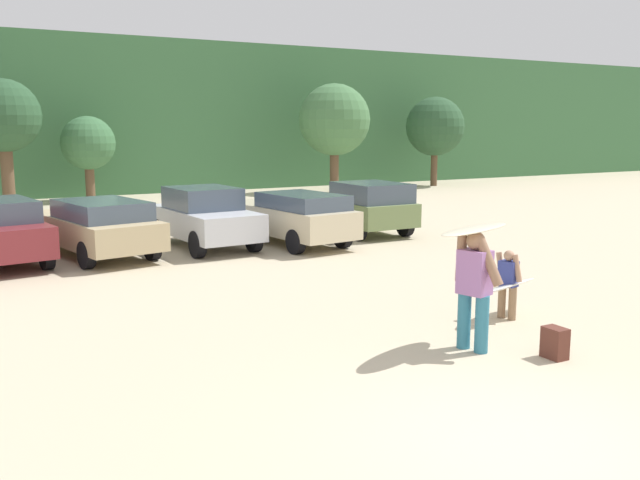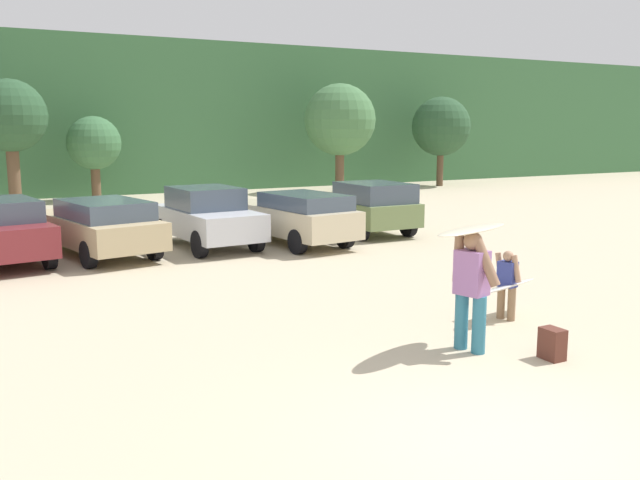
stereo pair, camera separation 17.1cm
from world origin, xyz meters
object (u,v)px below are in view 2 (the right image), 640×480
object	(u,v)px
person_adult	(471,284)
backpack_dropped	(552,344)
parked_car_champagne	(294,216)
parked_car_olive_green	(366,206)
surfboard_cream	(473,229)
surfboard_white	(505,287)
parked_car_tan	(99,225)
parked_car_silver	(207,216)
person_child	(507,281)

from	to	relation	value
person_adult	backpack_dropped	size ratio (longest dim) A/B	3.94
parked_car_champagne	person_adult	size ratio (longest dim) A/B	2.67
parked_car_olive_green	backpack_dropped	bearing A→B (deg)	160.95
surfboard_cream	surfboard_white	size ratio (longest dim) A/B	1.00
parked_car_tan	person_adult	distance (m)	10.91
surfboard_cream	surfboard_white	xyz separation A→B (m)	(1.58, 0.94, -1.23)
parked_car_champagne	surfboard_cream	bearing A→B (deg)	162.71
parked_car_silver	parked_car_tan	bearing A→B (deg)	84.34
surfboard_white	parked_car_champagne	bearing A→B (deg)	-106.99
parked_car_silver	parked_car_champagne	world-z (taller)	parked_car_silver
parked_car_tan	parked_car_silver	xyz separation A→B (m)	(2.85, -0.09, 0.06)
parked_car_silver	person_adult	distance (m)	10.31
parked_car_tan	surfboard_cream	xyz separation A→B (m)	(3.42, -10.26, 1.00)
parked_car_silver	parked_car_olive_green	world-z (taller)	parked_car_silver
parked_car_champagne	parked_car_tan	bearing A→B (deg)	74.73
person_adult	person_child	bearing A→B (deg)	-163.96
parked_car_olive_green	backpack_dropped	distance (m)	11.81
parked_car_olive_green	surfboard_white	world-z (taller)	parked_car_olive_green
surfboard_white	parked_car_silver	bearing A→B (deg)	-92.84
parked_car_champagne	surfboard_cream	xyz separation A→B (m)	(-1.74, -9.50, 0.99)
parked_car_tan	person_child	xyz separation A→B (m)	(4.98, -9.38, -0.11)
person_adult	surfboard_cream	size ratio (longest dim) A/B	0.98
surfboard_cream	backpack_dropped	distance (m)	1.96
parked_car_tan	person_adult	world-z (taller)	person_adult
parked_car_silver	surfboard_white	xyz separation A→B (m)	(2.14, -9.23, -0.29)
parked_car_silver	parked_car_olive_green	bearing A→B (deg)	-93.78
person_adult	surfboard_white	distance (m)	2.03
parked_car_olive_green	parked_car_silver	bearing A→B (deg)	90.03
person_child	surfboard_cream	distance (m)	2.11
backpack_dropped	parked_car_olive_green	bearing A→B (deg)	71.01
person_child	surfboard_white	distance (m)	0.13
person_adult	backpack_dropped	xyz separation A→B (m)	(0.78, -0.85, -0.78)
surfboard_white	person_adult	bearing A→B (deg)	16.58
parked_car_silver	backpack_dropped	world-z (taller)	parked_car_silver
parked_car_silver	parked_car_champagne	distance (m)	2.40
surfboard_cream	parked_car_olive_green	bearing A→B (deg)	-134.73
person_child	backpack_dropped	xyz separation A→B (m)	(-0.88, -1.86, -0.45)
parked_car_champagne	person_child	size ratio (longest dim) A/B	3.97
person_child	backpack_dropped	world-z (taller)	person_child
parked_car_tan	surfboard_white	size ratio (longest dim) A/B	2.72
backpack_dropped	person_adult	bearing A→B (deg)	132.67
surfboard_cream	person_adult	bearing A→B (deg)	32.26
parked_car_silver	person_adult	xyz separation A→B (m)	(0.47, -10.30, 0.15)
parked_car_silver	surfboard_cream	xyz separation A→B (m)	(0.57, -10.17, 0.94)
parked_car_silver	parked_car_olive_green	distance (m)	5.09
parked_car_champagne	person_adult	world-z (taller)	person_adult
person_child	surfboard_cream	xyz separation A→B (m)	(-1.56, -0.88, 1.11)
surfboard_white	parked_car_tan	bearing A→B (deg)	-77.72
parked_car_champagne	parked_car_olive_green	xyz separation A→B (m)	(2.78, 0.68, 0.05)
parked_car_tan	parked_car_silver	size ratio (longest dim) A/B	1.21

